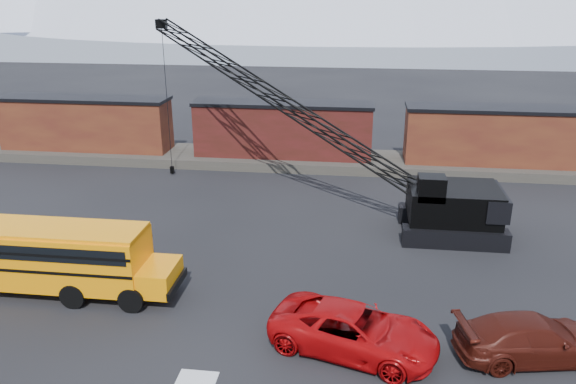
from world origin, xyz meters
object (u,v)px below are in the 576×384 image
object	(u,v)px
school_bus	(42,255)
red_pickup	(354,330)
crawler_crane	(280,100)
maroon_suv	(533,338)

from	to	relation	value
school_bus	red_pickup	distance (m)	14.10
school_bus	crawler_crane	size ratio (longest dim) A/B	0.53
school_bus	crawler_crane	distance (m)	16.35
red_pickup	crawler_crane	bearing A→B (deg)	34.09
crawler_crane	school_bus	bearing A→B (deg)	-124.15
school_bus	maroon_suv	xyz separation A→B (m)	(20.34, -2.28, -0.97)
red_pickup	maroon_suv	size ratio (longest dim) A/B	1.11
maroon_suv	crawler_crane	world-z (taller)	crawler_crane
school_bus	red_pickup	xyz separation A→B (m)	(13.81, -2.67, -0.92)
red_pickup	maroon_suv	world-z (taller)	red_pickup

